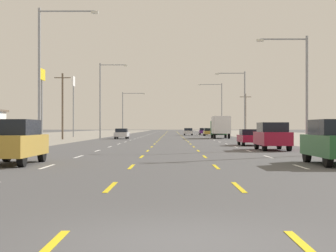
% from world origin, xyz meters
% --- Properties ---
extents(ground_plane, '(572.00, 572.00, 0.00)m').
position_xyz_m(ground_plane, '(0.00, 66.00, 0.00)').
color(ground_plane, '#4C4C4F').
extents(lane_markings, '(10.64, 227.60, 0.01)m').
position_xyz_m(lane_markings, '(0.00, 104.50, 0.01)').
color(lane_markings, white).
rests_on(lane_markings, ground).
extents(suv_far_right_nearest, '(1.98, 4.90, 1.98)m').
position_xyz_m(suv_far_right_nearest, '(7.10, 15.83, 1.03)').
color(suv_far_right_nearest, '#235B2D').
rests_on(suv_far_right_nearest, ground).
extents(suv_far_left_near, '(1.98, 4.90, 1.98)m').
position_xyz_m(suv_far_left_near, '(-7.07, 15.99, 1.03)').
color(suv_far_left_near, '#B28C33').
rests_on(suv_far_left_near, ground).
extents(suv_far_right_mid, '(1.98, 4.90, 1.98)m').
position_xyz_m(suv_far_right_mid, '(7.10, 30.70, 1.03)').
color(suv_far_right_mid, maroon).
rests_on(suv_far_right_mid, ground).
extents(sedan_far_right_midfar, '(1.80, 4.50, 1.46)m').
position_xyz_m(sedan_far_right_midfar, '(6.94, 40.66, 0.76)').
color(sedan_far_right_midfar, maroon).
rests_on(sedan_far_right_midfar, ground).
extents(sedan_far_left_far, '(1.80, 4.50, 1.46)m').
position_xyz_m(sedan_far_left_far, '(-7.14, 67.82, 0.76)').
color(sedan_far_left_far, silver).
rests_on(sedan_far_left_far, ground).
extents(box_truck_far_right_farther, '(2.40, 7.20, 3.23)m').
position_xyz_m(box_truck_far_right_farther, '(7.08, 71.20, 1.84)').
color(box_truck_far_right_farther, '#235B2D').
rests_on(box_truck_far_right_farther, ground).
extents(sedan_far_right_farthest, '(1.80, 4.50, 1.46)m').
position_xyz_m(sedan_far_right_farthest, '(6.91, 94.55, 0.76)').
color(sedan_far_right_farthest, '#B28C33').
rests_on(sedan_far_right_farthest, ground).
extents(sedan_inner_right_distant_a, '(1.80, 4.50, 1.46)m').
position_xyz_m(sedan_inner_right_distant_a, '(3.28, 102.00, 0.76)').
color(sedan_inner_right_distant_a, silver).
rests_on(sedan_inner_right_distant_a, ground).
extents(sedan_far_right_distant_b, '(1.80, 4.50, 1.46)m').
position_xyz_m(sedan_far_right_distant_b, '(6.83, 109.49, 0.76)').
color(sedan_far_right_distant_b, '#4C196B').
rests_on(sedan_far_right_distant_b, ground).
extents(pole_sign_left_row_1, '(0.24, 2.36, 8.13)m').
position_xyz_m(pole_sign_left_row_1, '(-14.54, 51.73, 6.20)').
color(pole_sign_left_row_1, gray).
rests_on(pole_sign_left_row_1, ground).
extents(pole_sign_left_row_2, '(0.24, 1.75, 10.21)m').
position_xyz_m(pole_sign_left_row_2, '(-16.66, 82.41, 7.48)').
color(pole_sign_left_row_2, gray).
rests_on(pole_sign_left_row_2, ground).
extents(streetlight_left_row_0, '(4.59, 0.26, 10.70)m').
position_xyz_m(streetlight_left_row_0, '(-9.70, 32.92, 6.20)').
color(streetlight_left_row_0, gray).
rests_on(streetlight_left_row_0, ground).
extents(streetlight_right_row_0, '(3.91, 0.26, 8.56)m').
position_xyz_m(streetlight_right_row_0, '(9.73, 32.92, 5.00)').
color(streetlight_right_row_0, gray).
rests_on(streetlight_right_row_0, ground).
extents(streetlight_left_row_1, '(3.99, 0.26, 10.65)m').
position_xyz_m(streetlight_left_row_1, '(-9.79, 67.43, 6.09)').
color(streetlight_left_row_1, gray).
rests_on(streetlight_left_row_1, ground).
extents(streetlight_right_row_1, '(4.23, 0.26, 9.46)m').
position_xyz_m(streetlight_right_row_1, '(9.71, 67.43, 5.51)').
color(streetlight_right_row_1, gray).
rests_on(streetlight_right_row_1, ground).
extents(streetlight_left_row_2, '(4.69, 0.26, 8.83)m').
position_xyz_m(streetlight_left_row_2, '(-9.60, 101.94, 5.23)').
color(streetlight_left_row_2, gray).
rests_on(streetlight_left_row_2, ground).
extents(streetlight_right_row_2, '(4.93, 0.26, 10.65)m').
position_xyz_m(streetlight_right_row_2, '(9.64, 101.94, 6.20)').
color(streetlight_right_row_2, gray).
rests_on(streetlight_right_row_2, ground).
extents(utility_pole_left_row_1, '(2.20, 0.26, 8.93)m').
position_xyz_m(utility_pole_left_row_1, '(-14.84, 64.53, 4.66)').
color(utility_pole_left_row_1, brown).
rests_on(utility_pole_left_row_1, ground).
extents(utility_pole_right_row_2, '(2.20, 0.26, 8.06)m').
position_xyz_m(utility_pole_right_row_2, '(14.09, 95.25, 4.22)').
color(utility_pole_right_row_2, brown).
rests_on(utility_pole_right_row_2, ground).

